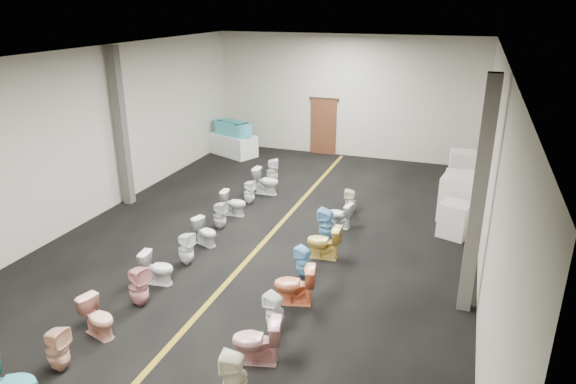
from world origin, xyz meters
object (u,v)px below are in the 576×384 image
object	(u,v)px
display_table	(234,145)
toilet_left_5	(186,249)
toilet_left_3	(139,286)
toilet_left_8	(234,203)
appliance_crate_b	(458,198)
toilet_right_9	(340,215)
toilet_right_5	(294,285)
toilet_right_6	(304,262)
toilet_left_4	(158,268)
toilet_left_10	(266,181)
toilet_left_0	(10,384)
toilet_right_3	(257,341)
toilet_left_9	(249,192)
toilet_right_8	(326,225)
toilet_left_2	(98,317)
toilet_right_7	(324,242)
toilet_right_2	(235,377)
appliance_crate_d	(462,168)
toilet_left_11	(272,171)
appliance_crate_a	(455,220)
toilet_left_7	(220,215)
bathtub	(233,128)
toilet_left_1	(57,349)
toilet_left_6	(206,232)
toilet_right_4	(275,312)
appliance_crate_c	(459,187)
toilet_right_10	(351,201)

from	to	relation	value
display_table	toilet_left_5	distance (m)	8.78
toilet_left_3	toilet_left_8	world-z (taller)	toilet_left_3
appliance_crate_b	toilet_right_9	world-z (taller)	appliance_crate_b
toilet_right_5	toilet_right_6	size ratio (longest dim) A/B	1.15
toilet_left_4	toilet_left_10	bearing A→B (deg)	-7.38
toilet_left_0	toilet_left_5	xyz separation A→B (m)	(0.16, 4.69, -0.02)
display_table	toilet_right_3	world-z (taller)	toilet_right_3
toilet_left_9	toilet_right_9	size ratio (longest dim) A/B	1.03
display_table	toilet_right_8	world-z (taller)	toilet_right_8
toilet_left_2	toilet_right_9	bearing A→B (deg)	-9.38
toilet_left_4	toilet_right_7	xyz separation A→B (m)	(2.96, 2.26, 0.05)
toilet_left_10	toilet_right_2	xyz separation A→B (m)	(2.83, -8.26, 0.00)
appliance_crate_d	toilet_left_11	xyz separation A→B (m)	(-5.79, -1.94, -0.14)
appliance_crate_a	toilet_left_7	xyz separation A→B (m)	(-5.79, -1.60, -0.07)
bathtub	toilet_left_1	world-z (taller)	bathtub
toilet_left_6	toilet_left_9	world-z (taller)	toilet_left_9
toilet_left_2	toilet_left_7	bearing A→B (deg)	16.82
toilet_right_3	toilet_left_4	bearing A→B (deg)	-133.70
toilet_left_5	toilet_left_11	bearing A→B (deg)	10.58
toilet_left_2	appliance_crate_a	bearing A→B (deg)	-25.52
appliance_crate_a	toilet_left_11	size ratio (longest dim) A/B	1.08
toilet_left_0	toilet_left_6	world-z (taller)	toilet_left_0
toilet_right_4	appliance_crate_b	bearing A→B (deg)	173.08
toilet_left_1	toilet_left_4	bearing A→B (deg)	2.13
appliance_crate_b	toilet_left_0	size ratio (longest dim) A/B	1.51
toilet_left_1	toilet_left_3	xyz separation A→B (m)	(0.11, 2.03, 0.03)
toilet_right_7	appliance_crate_c	bearing A→B (deg)	146.74
toilet_left_10	toilet_right_10	size ratio (longest dim) A/B	1.16
toilet_left_11	toilet_right_5	size ratio (longest dim) A/B	1.00
toilet_left_11	toilet_right_10	xyz separation A→B (m)	(2.98, -1.62, -0.06)
toilet_left_2	toilet_right_2	distance (m)	3.01
display_table	toilet_right_7	distance (m)	8.97
appliance_crate_b	toilet_left_6	bearing A→B (deg)	-146.95
toilet_left_0	toilet_right_2	xyz separation A→B (m)	(3.00, 1.22, 0.00)
display_table	toilet_left_4	size ratio (longest dim) A/B	2.56
toilet_left_9	bathtub	bearing A→B (deg)	35.18
toilet_right_7	toilet_right_9	bearing A→B (deg)	179.70
appliance_crate_d	toilet_left_3	world-z (taller)	appliance_crate_d
appliance_crate_c	display_table	bearing A→B (deg)	164.96
toilet_left_6	toilet_right_4	bearing A→B (deg)	-114.61
toilet_right_3	toilet_right_8	bearing A→B (deg)	167.37
toilet_left_11	toilet_right_8	bearing A→B (deg)	-163.59
toilet_right_10	toilet_right_6	bearing A→B (deg)	-5.13
toilet_left_4	toilet_right_5	xyz separation A→B (m)	(2.95, 0.23, 0.05)
toilet_left_5	toilet_left_10	distance (m)	4.80
toilet_left_3	toilet_left_10	bearing A→B (deg)	15.67
toilet_left_10	toilet_left_11	distance (m)	0.99
toilet_left_4	toilet_left_8	bearing A→B (deg)	-4.96
toilet_right_8	toilet_left_7	bearing A→B (deg)	-77.91
appliance_crate_c	toilet_right_6	world-z (taller)	appliance_crate_c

